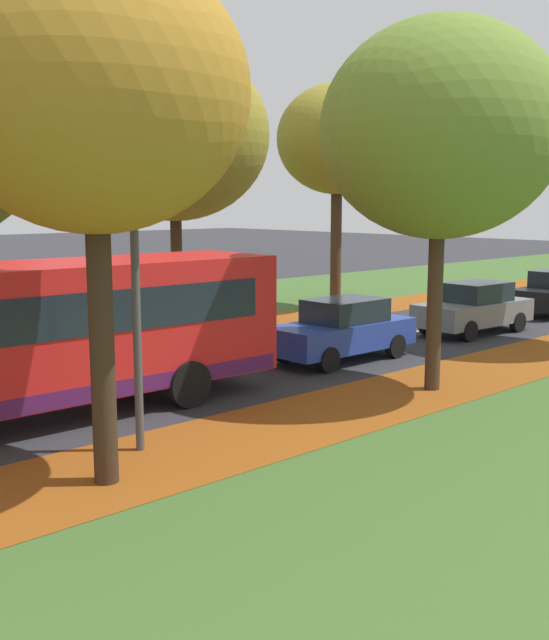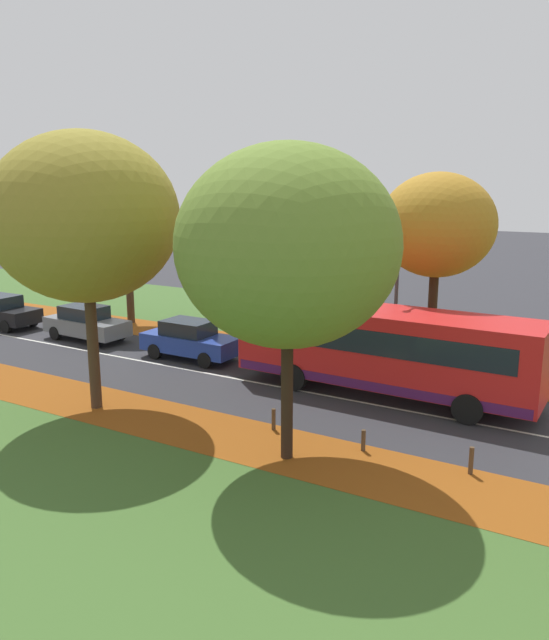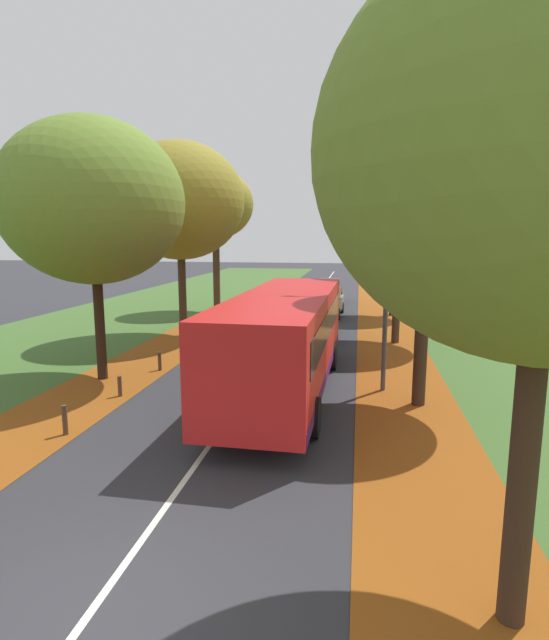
# 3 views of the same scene
# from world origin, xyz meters

# --- Properties ---
(grass_verge_left) EXTENTS (12.00, 90.00, 0.01)m
(grass_verge_left) POSITION_xyz_m (-9.20, 20.00, 0.00)
(grass_verge_left) COLOR #3D6028
(grass_verge_left) RESTS_ON ground
(leaf_litter_left) EXTENTS (2.80, 60.00, 0.00)m
(leaf_litter_left) POSITION_xyz_m (-4.60, 14.00, 0.01)
(leaf_litter_left) COLOR #8C4714
(leaf_litter_left) RESTS_ON grass_verge_left
(leaf_litter_right) EXTENTS (2.80, 60.00, 0.00)m
(leaf_litter_right) POSITION_xyz_m (4.60, 14.00, 0.01)
(leaf_litter_right) COLOR #8C4714
(leaf_litter_right) RESTS_ON grass_verge_right
(road_centre_line) EXTENTS (0.12, 80.00, 0.01)m
(road_centre_line) POSITION_xyz_m (0.00, 20.00, 0.00)
(road_centre_line) COLOR silver
(road_centre_line) RESTS_ON ground
(tree_left_mid) EXTENTS (5.82, 5.82, 8.78)m
(tree_left_mid) POSITION_xyz_m (-4.83, 16.81, 6.15)
(tree_left_mid) COLOR #422D1E
(tree_left_mid) RESTS_ON ground
(tree_left_far) EXTENTS (4.64, 4.64, 8.59)m
(tree_left_far) POSITION_xyz_m (-5.51, 24.81, 6.47)
(tree_left_far) COLOR #422D1E
(tree_left_far) RESTS_ON ground
(tree_right_near) EXTENTS (4.37, 4.37, 7.61)m
(tree_right_near) POSITION_xyz_m (4.91, 8.67, 5.62)
(tree_right_near) COLOR #382619
(tree_right_near) RESTS_ON ground
(tree_right_mid) EXTENTS (5.12, 5.12, 7.94)m
(tree_right_mid) POSITION_xyz_m (4.84, 16.87, 5.63)
(tree_right_mid) COLOR #422D1E
(tree_right_mid) RESTS_ON ground
(bollard_sixth) EXTENTS (0.12, 0.12, 0.66)m
(bollard_sixth) POSITION_xyz_m (-3.54, 10.83, 0.33)
(bollard_sixth) COLOR #4C3823
(bollard_sixth) RESTS_ON ground
(streetlamp_right) EXTENTS (1.89, 0.28, 6.00)m
(streetlamp_right) POSITION_xyz_m (3.67, 9.83, 3.74)
(streetlamp_right) COLOR #47474C
(streetlamp_right) RESTS_ON ground
(bus) EXTENTS (2.80, 10.44, 2.98)m
(bus) POSITION_xyz_m (1.11, 9.16, 1.70)
(bus) COLOR red
(bus) RESTS_ON ground
(car_blue_lead) EXTENTS (1.79, 4.20, 1.62)m
(car_blue_lead) POSITION_xyz_m (1.34, 17.72, 0.81)
(car_blue_lead) COLOR #233D9E
(car_blue_lead) RESTS_ON ground
(car_grey_following) EXTENTS (1.93, 4.27, 1.62)m
(car_grey_following) POSITION_xyz_m (1.39, 23.85, 0.81)
(car_grey_following) COLOR slate
(car_grey_following) RESTS_ON ground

